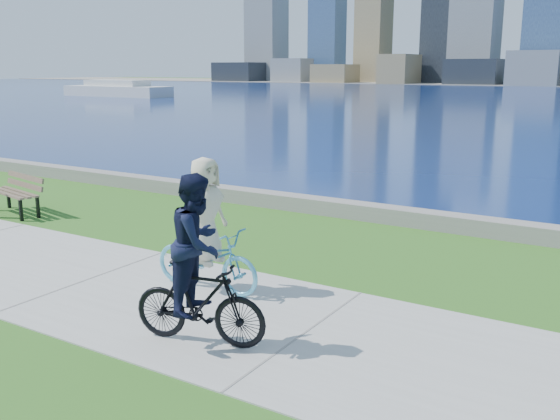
# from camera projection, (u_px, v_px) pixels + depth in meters

# --- Properties ---
(ground) EXTENTS (320.00, 320.00, 0.00)m
(ground) POSITION_uv_depth(u_px,v_px,m) (88.00, 280.00, 10.05)
(ground) COLOR #275A17
(ground) RESTS_ON ground
(concrete_path) EXTENTS (80.00, 3.50, 0.02)m
(concrete_path) POSITION_uv_depth(u_px,v_px,m) (88.00, 280.00, 10.05)
(concrete_path) COLOR #A1A19C
(concrete_path) RESTS_ON ground
(seawall) EXTENTS (90.00, 0.50, 0.35)m
(seawall) POSITION_uv_depth(u_px,v_px,m) (287.00, 201.00, 15.15)
(seawall) COLOR slate
(seawall) RESTS_ON ground
(ferry_near) EXTENTS (14.06, 4.02, 1.91)m
(ferry_near) POSITION_uv_depth(u_px,v_px,m) (117.00, 90.00, 73.70)
(ferry_near) COLOR silver
(ferry_near) RESTS_ON ground
(park_bench) EXTENTS (1.84, 0.94, 0.91)m
(park_bench) POSITION_uv_depth(u_px,v_px,m) (17.00, 190.00, 14.54)
(park_bench) COLOR black
(park_bench) RESTS_ON ground
(cyclist_woman) EXTENTS (0.70, 1.87, 2.05)m
(cyclist_woman) POSITION_uv_depth(u_px,v_px,m) (206.00, 241.00, 9.44)
(cyclist_woman) COLOR #5DBEE3
(cyclist_woman) RESTS_ON ground
(cyclist_man) EXTENTS (0.89, 1.79, 2.13)m
(cyclist_man) POSITION_uv_depth(u_px,v_px,m) (199.00, 274.00, 7.54)
(cyclist_man) COLOR black
(cyclist_man) RESTS_ON ground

